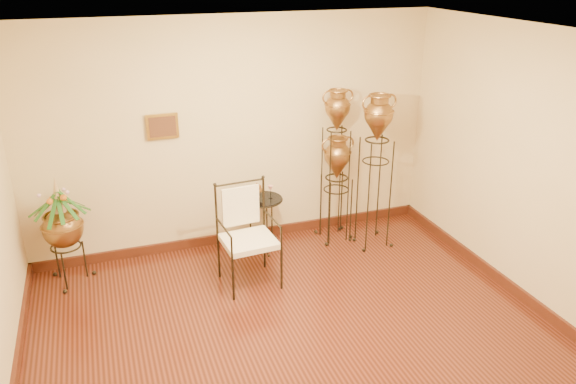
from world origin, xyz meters
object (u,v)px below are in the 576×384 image
object	(u,v)px
planter_urn	(62,224)
side_table	(263,223)
armchair	(249,237)
amphora_mid	(375,170)
amphora_tall	(335,165)

from	to	relation	value
planter_urn	side_table	distance (m)	2.29
armchair	amphora_mid	bearing A→B (deg)	9.53
amphora_mid	planter_urn	distance (m)	3.63
planter_urn	armchair	xyz separation A→B (m)	(1.89, -0.70, -0.14)
amphora_mid	planter_urn	size ratio (longest dim) A/B	1.52
armchair	side_table	size ratio (longest dim) A/B	1.31
amphora_mid	side_table	distance (m)	1.51
amphora_tall	planter_urn	bearing A→B (deg)	-179.82
amphora_tall	amphora_mid	size ratio (longest dim) A/B	1.01
amphora_mid	armchair	distance (m)	1.82
side_table	armchair	bearing A→B (deg)	-117.75
amphora_tall	planter_urn	size ratio (longest dim) A/B	1.54
amphora_mid	side_table	world-z (taller)	amphora_mid
amphora_tall	armchair	bearing A→B (deg)	-151.75
amphora_tall	side_table	size ratio (longest dim) A/B	2.26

